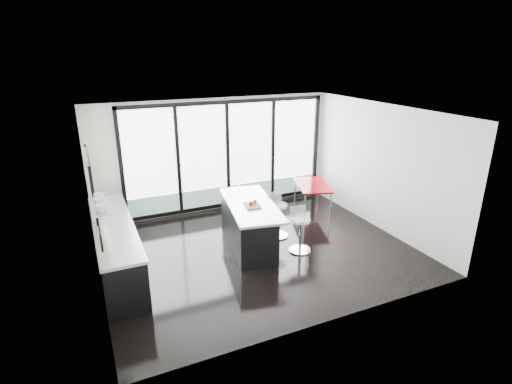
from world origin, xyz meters
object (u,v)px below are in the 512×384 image
island (248,223)px  bar_stool_near (300,235)px  red_table (312,197)px  bar_stool_far (278,220)px

island → bar_stool_near: size_ratio=3.28×
island → red_table: 2.46m
bar_stool_near → island: bearing=141.3°
island → bar_stool_near: 1.13m
island → bar_stool_far: bearing=4.3°
bar_stool_far → red_table: size_ratio=0.58×
island → bar_stool_far: island is taller
red_table → bar_stool_far: bearing=-146.4°
bar_stool_near → red_table: bar_stool_near is taller
bar_stool_near → red_table: size_ratio=0.55×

